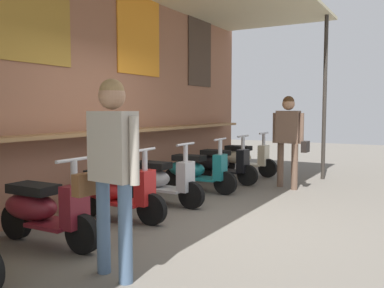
{
  "coord_description": "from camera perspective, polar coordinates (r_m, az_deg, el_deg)",
  "views": [
    {
      "loc": [
        -4.7,
        -2.5,
        1.45
      ],
      "look_at": [
        1.6,
        1.11,
        0.85
      ],
      "focal_mm": 39.0,
      "sensor_mm": 36.0,
      "label": 1
    }
  ],
  "objects": [
    {
      "name": "ground_plane",
      "position": [
        5.52,
        1.74,
        -10.56
      ],
      "size": [
        27.93,
        27.93,
        0.0
      ],
      "primitive_type": "plane",
      "color": "#605B54"
    },
    {
      "name": "market_stall_facade",
      "position": [
        6.4,
        -12.99,
        9.9
      ],
      "size": [
        9.98,
        2.83,
        3.66
      ],
      "color": "#8C5B44",
      "rests_on": "ground_plane"
    },
    {
      "name": "scooter_maroon",
      "position": [
        4.8,
        -19.85,
        -8.38
      ],
      "size": [
        0.46,
        1.4,
        0.97
      ],
      "rotation": [
        0.0,
        0.0,
        -1.56
      ],
      "color": "maroon",
      "rests_on": "ground_plane"
    },
    {
      "name": "scooter_red",
      "position": [
        5.62,
        -10.58,
        -6.29
      ],
      "size": [
        0.47,
        1.4,
        0.97
      ],
      "rotation": [
        0.0,
        0.0,
        -1.52
      ],
      "color": "red",
      "rests_on": "ground_plane"
    },
    {
      "name": "scooter_silver",
      "position": [
        6.43,
        -4.57,
        -4.84
      ],
      "size": [
        0.46,
        1.4,
        0.97
      ],
      "rotation": [
        0.0,
        0.0,
        -1.58
      ],
      "color": "#B2B5BA",
      "rests_on": "ground_plane"
    },
    {
      "name": "scooter_teal",
      "position": [
        7.37,
        0.41,
        -3.59
      ],
      "size": [
        0.47,
        1.4,
        0.97
      ],
      "rotation": [
        0.0,
        0.0,
        -1.52
      ],
      "color": "#197075",
      "rests_on": "ground_plane"
    },
    {
      "name": "scooter_black",
      "position": [
        8.29,
        3.94,
        -2.68
      ],
      "size": [
        0.46,
        1.4,
        0.97
      ],
      "rotation": [
        0.0,
        0.0,
        -1.6
      ],
      "color": "black",
      "rests_on": "ground_plane"
    },
    {
      "name": "scooter_cream",
      "position": [
        9.32,
        7.01,
        -1.88
      ],
      "size": [
        0.46,
        1.4,
        0.97
      ],
      "rotation": [
        0.0,
        0.0,
        -1.61
      ],
      "color": "beige",
      "rests_on": "ground_plane"
    },
    {
      "name": "shopper_with_handbag",
      "position": [
        7.86,
        13.1,
        1.6
      ],
      "size": [
        0.3,
        0.66,
        1.7
      ],
      "rotation": [
        0.0,
        0.0,
        0.02
      ],
      "color": "brown",
      "rests_on": "ground_plane"
    },
    {
      "name": "shopper_browsing",
      "position": [
        3.6,
        -10.95,
        -1.81
      ],
      "size": [
        0.27,
        0.67,
        1.71
      ],
      "rotation": [
        0.0,
        0.0,
        3.03
      ],
      "color": "slate",
      "rests_on": "ground_plane"
    }
  ]
}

